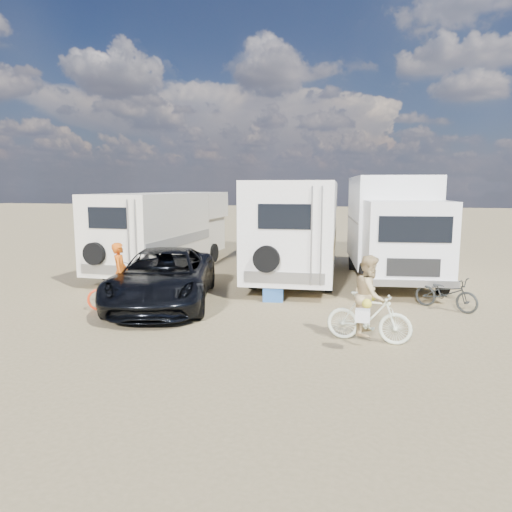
% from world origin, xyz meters
% --- Properties ---
extents(ground, '(140.00, 140.00, 0.00)m').
position_xyz_m(ground, '(0.00, 0.00, 0.00)').
color(ground, '#948058').
rests_on(ground, ground).
extents(rv_main, '(3.32, 9.10, 3.46)m').
position_xyz_m(rv_main, '(0.05, 7.21, 1.73)').
color(rv_main, white).
rests_on(rv_main, ground).
extents(rv_left, '(2.49, 8.06, 3.04)m').
position_xyz_m(rv_left, '(-5.17, 6.90, 1.52)').
color(rv_left, white).
rests_on(rv_left, ground).
extents(box_truck, '(3.48, 7.11, 3.65)m').
position_xyz_m(box_truck, '(3.43, 6.92, 1.83)').
color(box_truck, white).
rests_on(box_truck, ground).
extents(dark_suv, '(3.93, 6.02, 1.54)m').
position_xyz_m(dark_suv, '(-2.92, 1.91, 0.77)').
color(dark_suv, black).
rests_on(dark_suv, ground).
extents(bike_man, '(1.87, 1.25, 0.93)m').
position_xyz_m(bike_man, '(-3.75, 1.04, 0.46)').
color(bike_man, red).
rests_on(bike_man, ground).
extents(bike_woman, '(1.84, 0.74, 1.08)m').
position_xyz_m(bike_woman, '(2.73, -0.04, 0.54)').
color(bike_woman, silver).
rests_on(bike_woman, ground).
extents(rider_man, '(0.59, 0.70, 1.64)m').
position_xyz_m(rider_man, '(-3.75, 1.04, 0.82)').
color(rider_man, '#CC500E').
rests_on(rider_man, ground).
extents(rider_woman, '(0.75, 0.90, 1.69)m').
position_xyz_m(rider_woman, '(2.73, -0.04, 0.85)').
color(rider_woman, tan).
rests_on(rider_woman, ground).
extents(bike_parked, '(1.77, 1.40, 0.90)m').
position_xyz_m(bike_parked, '(4.71, 3.21, 0.45)').
color(bike_parked, black).
rests_on(bike_parked, ground).
extents(cooler, '(0.64, 0.51, 0.46)m').
position_xyz_m(cooler, '(0.00, 3.00, 0.23)').
color(cooler, '#27549B').
rests_on(cooler, ground).
extents(crate, '(0.48, 0.48, 0.35)m').
position_xyz_m(crate, '(2.57, 3.89, 0.17)').
color(crate, '#9A8253').
rests_on(crate, ground).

